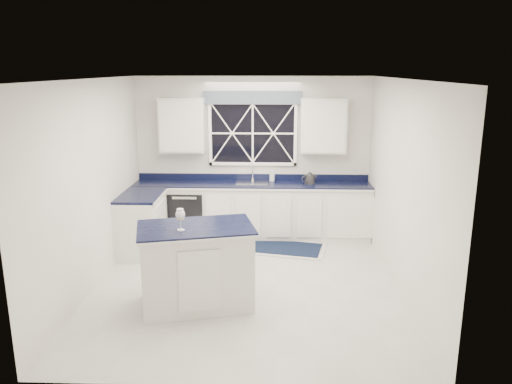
{
  "coord_description": "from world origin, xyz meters",
  "views": [
    {
      "loc": [
        0.35,
        -6.23,
        2.84
      ],
      "look_at": [
        0.12,
        0.4,
        1.18
      ],
      "focal_mm": 35.0,
      "sensor_mm": 36.0,
      "label": 1
    }
  ],
  "objects_px": {
    "island": "(197,266)",
    "wine_glass": "(180,216)",
    "kettle": "(310,178)",
    "soap_bottle": "(272,176)",
    "faucet": "(253,172)",
    "dishwasher": "(188,213)"
  },
  "relations": [
    {
      "from": "island",
      "to": "wine_glass",
      "type": "distance_m",
      "value": 0.71
    },
    {
      "from": "faucet",
      "to": "kettle",
      "type": "relative_size",
      "value": 1.09
    },
    {
      "from": "island",
      "to": "wine_glass",
      "type": "bearing_deg",
      "value": -148.11
    },
    {
      "from": "kettle",
      "to": "soap_bottle",
      "type": "distance_m",
      "value": 0.66
    },
    {
      "from": "dishwasher",
      "to": "faucet",
      "type": "height_order",
      "value": "faucet"
    },
    {
      "from": "faucet",
      "to": "kettle",
      "type": "distance_m",
      "value": 0.98
    },
    {
      "from": "faucet",
      "to": "soap_bottle",
      "type": "relative_size",
      "value": 1.73
    },
    {
      "from": "island",
      "to": "soap_bottle",
      "type": "relative_size",
      "value": 8.68
    },
    {
      "from": "island",
      "to": "wine_glass",
      "type": "height_order",
      "value": "wine_glass"
    },
    {
      "from": "kettle",
      "to": "wine_glass",
      "type": "distance_m",
      "value": 3.23
    },
    {
      "from": "island",
      "to": "wine_glass",
      "type": "relative_size",
      "value": 5.9
    },
    {
      "from": "faucet",
      "to": "island",
      "type": "distance_m",
      "value": 2.9
    },
    {
      "from": "kettle",
      "to": "soap_bottle",
      "type": "relative_size",
      "value": 1.59
    },
    {
      "from": "kettle",
      "to": "wine_glass",
      "type": "height_order",
      "value": "wine_glass"
    },
    {
      "from": "dishwasher",
      "to": "kettle",
      "type": "bearing_deg",
      "value": 0.43
    },
    {
      "from": "wine_glass",
      "to": "soap_bottle",
      "type": "xyz_separation_m",
      "value": [
        1.04,
        2.94,
        -0.16
      ]
    },
    {
      "from": "island",
      "to": "kettle",
      "type": "height_order",
      "value": "kettle"
    },
    {
      "from": "dishwasher",
      "to": "soap_bottle",
      "type": "xyz_separation_m",
      "value": [
        1.44,
        0.2,
        0.62
      ]
    },
    {
      "from": "soap_bottle",
      "to": "dishwasher",
      "type": "bearing_deg",
      "value": -172.18
    },
    {
      "from": "kettle",
      "to": "island",
      "type": "bearing_deg",
      "value": -142.07
    },
    {
      "from": "dishwasher",
      "to": "kettle",
      "type": "xyz_separation_m",
      "value": [
        2.07,
        0.02,
        0.62
      ]
    },
    {
      "from": "dishwasher",
      "to": "faucet",
      "type": "relative_size",
      "value": 2.72
    }
  ]
}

